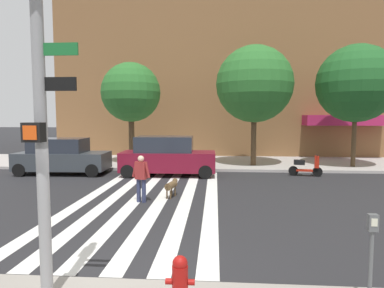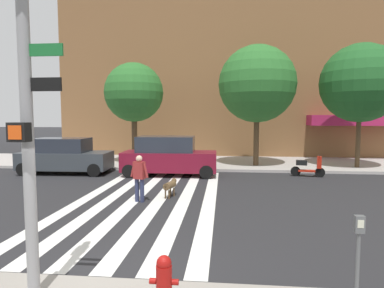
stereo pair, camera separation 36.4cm
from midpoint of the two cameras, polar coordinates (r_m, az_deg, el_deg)
name	(u,v)px [view 1 (the left image)]	position (r m, az deg, el deg)	size (l,w,h in m)	color
ground_plane	(168,199)	(11.94, -5.18, -9.65)	(160.00, 160.00, 0.00)	#232326
sidewalk_far	(188,162)	(20.77, -1.14, -3.25)	(80.00, 6.00, 0.15)	#A8A19D
crosswalk_stripes	(149,199)	(12.07, -8.38, -9.51)	(4.95, 11.54, 0.01)	silver
apartment_block	(268,20)	(33.21, 12.89, 20.40)	(33.48, 17.67, 23.98)	brown
traffic_light_pole	(38,79)	(5.38, -27.27, 10.14)	(0.74, 0.46, 5.80)	gray
fire_hydrant	(180,281)	(5.27, -4.26, -22.91)	(0.44, 0.32, 0.76)	#98100D
parking_meter_curbside	(372,245)	(5.74, 27.37, -15.52)	(0.14, 0.11, 1.36)	#515456
parked_car_near_curb	(62,157)	(18.28, -22.44, -2.06)	(4.70, 2.02, 1.87)	#34393F
parked_car_behind_first	(167,156)	(16.56, -5.01, -2.19)	(4.79, 2.01, 1.99)	maroon
parked_scooter	(305,167)	(17.26, 18.74, -3.79)	(1.63, 0.59, 1.11)	black
street_tree_nearest	(131,93)	(20.35, -11.18, 8.84)	(3.60, 3.60, 6.12)	#4C3823
street_tree_middle	(254,84)	(19.33, 10.37, 10.27)	(4.43, 4.43, 6.93)	#4C3823
street_tree_further	(356,84)	(20.57, 26.40, 9.47)	(4.35, 4.35, 6.86)	#4C3823
pedestrian_dog_walker	(141,176)	(11.49, -9.83, -5.55)	(0.70, 0.33, 1.64)	#282D4C
dog_on_leash	(172,185)	(12.15, -4.47, -7.25)	(0.43, 1.04, 0.65)	brown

